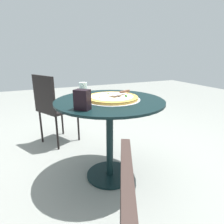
# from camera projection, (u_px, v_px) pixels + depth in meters

# --- Properties ---
(ground_plane) EXTENTS (10.00, 10.00, 0.00)m
(ground_plane) POSITION_uv_depth(u_px,v_px,m) (110.00, 175.00, 1.82)
(ground_plane) COLOR gray
(patio_table) EXTENTS (0.91, 0.91, 0.72)m
(patio_table) POSITION_uv_depth(u_px,v_px,m) (110.00, 119.00, 1.66)
(patio_table) COLOR black
(patio_table) RESTS_ON ground
(pizza_on_tray) EXTENTS (0.47, 0.47, 0.05)m
(pizza_on_tray) POSITION_uv_depth(u_px,v_px,m) (112.00, 98.00, 1.61)
(pizza_on_tray) COLOR silver
(pizza_on_tray) RESTS_ON patio_table
(pizza_server) EXTENTS (0.21, 0.12, 0.02)m
(pizza_server) POSITION_uv_depth(u_px,v_px,m) (121.00, 93.00, 1.63)
(pizza_server) COLOR silver
(pizza_server) RESTS_ON pizza_on_tray
(drinking_cup) EXTENTS (0.08, 0.08, 0.10)m
(drinking_cup) POSITION_uv_depth(u_px,v_px,m) (83.00, 88.00, 1.87)
(drinking_cup) COLOR silver
(drinking_cup) RESTS_ON patio_table
(napkin_dispenser) EXTENTS (0.12, 0.12, 0.14)m
(napkin_dispenser) POSITION_uv_depth(u_px,v_px,m) (82.00, 100.00, 1.31)
(napkin_dispenser) COLOR black
(napkin_dispenser) RESTS_ON patio_table
(patio_chair_far) EXTENTS (0.52, 0.52, 0.86)m
(patio_chair_far) POSITION_uv_depth(u_px,v_px,m) (53.00, 105.00, 2.32)
(patio_chair_far) COLOR black
(patio_chair_far) RESTS_ON ground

